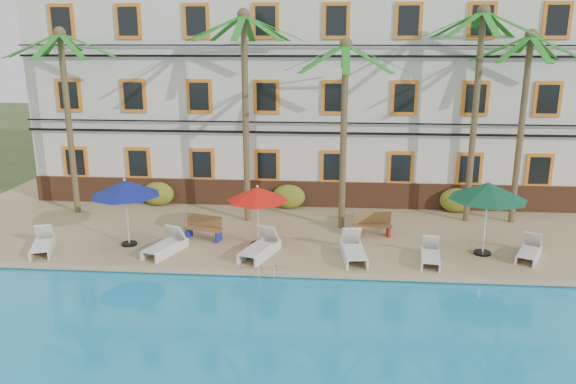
# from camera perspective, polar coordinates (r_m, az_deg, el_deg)

# --- Properties ---
(ground) EXTENTS (100.00, 100.00, 0.00)m
(ground) POSITION_cam_1_polar(r_m,az_deg,el_deg) (19.45, -0.06, -8.04)
(ground) COLOR #384C23
(ground) RESTS_ON ground
(pool_deck) EXTENTS (30.00, 12.00, 0.25)m
(pool_deck) POSITION_cam_1_polar(r_m,az_deg,el_deg) (24.07, 0.92, -3.07)
(pool_deck) COLOR tan
(pool_deck) RESTS_ON ground
(pool_coping) EXTENTS (30.00, 0.35, 0.06)m
(pool_coping) POSITION_cam_1_polar(r_m,az_deg,el_deg) (18.52, -0.29, -8.34)
(pool_coping) COLOR tan
(pool_coping) RESTS_ON pool_deck
(hotel_building) EXTENTS (25.40, 6.44, 10.22)m
(hotel_building) POSITION_cam_1_polar(r_m,az_deg,el_deg) (27.92, 1.65, 10.48)
(hotel_building) COLOR silver
(hotel_building) RESTS_ON pool_deck
(palm_a) EXTENTS (4.61, 4.61, 7.95)m
(palm_a) POSITION_cam_1_polar(r_m,az_deg,el_deg) (25.78, -21.63, 9.07)
(palm_a) COLOR brown
(palm_a) RESTS_ON pool_deck
(palm_b) EXTENTS (4.61, 4.61, 8.62)m
(palm_b) POSITION_cam_1_polar(r_m,az_deg,el_deg) (22.86, -4.39, 10.38)
(palm_b) COLOR brown
(palm_b) RESTS_ON pool_deck
(palm_c) EXTENTS (4.61, 4.61, 7.52)m
(palm_c) POSITION_cam_1_polar(r_m,az_deg,el_deg) (22.01, 5.74, 8.51)
(palm_c) COLOR brown
(palm_c) RESTS_ON pool_deck
(palm_d) EXTENTS (4.61, 4.61, 8.76)m
(palm_d) POSITION_cam_1_polar(r_m,az_deg,el_deg) (23.98, 18.67, 10.05)
(palm_d) COLOR brown
(palm_d) RESTS_ON pool_deck
(palm_e) EXTENTS (4.61, 4.61, 7.85)m
(palm_e) POSITION_cam_1_polar(r_m,az_deg,el_deg) (24.51, 22.87, 8.54)
(palm_e) COLOR brown
(palm_e) RESTS_ON pool_deck
(shrub_left) EXTENTS (1.50, 0.90, 1.10)m
(shrub_left) POSITION_cam_1_polar(r_m,az_deg,el_deg) (26.60, -13.07, -0.17)
(shrub_left) COLOR #28631C
(shrub_left) RESTS_ON pool_deck
(shrub_mid) EXTENTS (1.50, 0.90, 1.10)m
(shrub_mid) POSITION_cam_1_polar(r_m,az_deg,el_deg) (25.44, 0.06, -0.47)
(shrub_mid) COLOR #28631C
(shrub_mid) RESTS_ON pool_deck
(shrub_right) EXTENTS (1.50, 0.90, 1.10)m
(shrub_right) POSITION_cam_1_polar(r_m,az_deg,el_deg) (25.96, 16.78, -0.81)
(shrub_right) COLOR #28631C
(shrub_right) RESTS_ON pool_deck
(umbrella_blue) EXTENTS (2.57, 2.57, 2.57)m
(umbrella_blue) POSITION_cam_1_polar(r_m,az_deg,el_deg) (21.30, -16.22, 0.35)
(umbrella_blue) COLOR black
(umbrella_blue) RESTS_ON pool_deck
(umbrella_red) EXTENTS (2.30, 2.30, 2.30)m
(umbrella_red) POSITION_cam_1_polar(r_m,az_deg,el_deg) (20.59, -3.11, -0.22)
(umbrella_red) COLOR black
(umbrella_red) RESTS_ON pool_deck
(umbrella_green) EXTENTS (2.73, 2.73, 2.73)m
(umbrella_green) POSITION_cam_1_polar(r_m,az_deg,el_deg) (20.72, 19.68, 0.05)
(umbrella_green) COLOR black
(umbrella_green) RESTS_ON pool_deck
(lounger_a) EXTENTS (1.26, 1.98, 0.88)m
(lounger_a) POSITION_cam_1_polar(r_m,az_deg,el_deg) (22.24, -23.66, -4.85)
(lounger_a) COLOR silver
(lounger_a) RESTS_ON pool_deck
(lounger_b) EXTENTS (1.32, 2.04, 0.91)m
(lounger_b) POSITION_cam_1_polar(r_m,az_deg,el_deg) (20.72, -12.31, -5.29)
(lounger_b) COLOR silver
(lounger_b) RESTS_ON pool_deck
(lounger_c) EXTENTS (1.39, 2.20, 0.98)m
(lounger_c) POSITION_cam_1_polar(r_m,az_deg,el_deg) (20.01, -2.83, -5.63)
(lounger_c) COLOR silver
(lounger_c) RESTS_ON pool_deck
(lounger_d) EXTENTS (0.95, 2.13, 0.98)m
(lounger_d) POSITION_cam_1_polar(r_m,az_deg,el_deg) (19.88, 6.66, -5.86)
(lounger_d) COLOR silver
(lounger_d) RESTS_ON pool_deck
(lounger_e) EXTENTS (0.87, 1.84, 0.84)m
(lounger_e) POSITION_cam_1_polar(r_m,az_deg,el_deg) (20.06, 14.28, -6.18)
(lounger_e) COLOR silver
(lounger_e) RESTS_ON pool_deck
(lounger_f) EXTENTS (1.36, 1.86, 0.84)m
(lounger_f) POSITION_cam_1_polar(r_m,az_deg,el_deg) (21.52, 23.31, -5.51)
(lounger_f) COLOR silver
(lounger_f) RESTS_ON pool_deck
(bench_left) EXTENTS (1.57, 0.89, 0.93)m
(bench_left) POSITION_cam_1_polar(r_m,az_deg,el_deg) (21.83, -8.49, -3.55)
(bench_left) COLOR olive
(bench_left) RESTS_ON pool_deck
(bench_right) EXTENTS (1.55, 0.69, 0.93)m
(bench_right) POSITION_cam_1_polar(r_m,az_deg,el_deg) (22.16, 8.49, -3.26)
(bench_right) COLOR olive
(bench_right) RESTS_ON pool_deck
(pool_ladder) EXTENTS (0.54, 0.74, 0.74)m
(pool_ladder) POSITION_cam_1_polar(r_m,az_deg,el_deg) (18.49, -2.05, -8.49)
(pool_ladder) COLOR silver
(pool_ladder) RESTS_ON ground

